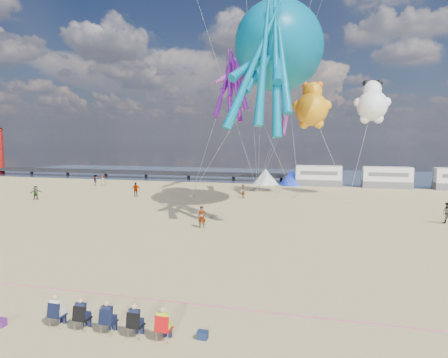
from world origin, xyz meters
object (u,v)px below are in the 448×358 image
Objects in this scene: beachgoer_4 at (36,193)px; beachgoer_5 at (243,191)px; motorhome_1 at (387,177)px; sandbag_c at (349,199)px; beachgoer_0 at (103,180)px; sandbag_a at (191,196)px; beachgoer_1 at (447,213)px; kite_panda at (372,106)px; tent_white at (266,177)px; cooler_purple at (0,322)px; standing_person at (202,217)px; sandbag_e at (257,190)px; sandbag_d at (299,193)px; spectator_row at (109,316)px; beachgoer_3 at (136,190)px; kite_teddy_orange at (312,109)px; windsock_mid at (287,69)px; cooler_navy at (202,335)px; windsock_left at (230,75)px; kite_octopus_purple at (242,73)px; windsock_right at (285,124)px; tent_blue at (292,177)px; motorhome_0 at (319,176)px; kite_octopus_teal at (279,47)px; sandbag_b at (294,197)px; beachgoer_2 at (96,180)px.

beachgoer_5 is (23.07, 7.40, -0.01)m from beachgoer_4.
sandbag_c is at bearing -113.95° from motorhome_1.
beachgoer_0 reaches higher than sandbag_a.
beachgoer_1 is (1.48, -24.45, -0.58)m from motorhome_1.
beachgoer_4 is at bearing -151.88° from motorhome_1.
kite_panda is (-3.49, -11.43, 9.36)m from motorhome_1.
cooler_purple is (-2.86, -48.79, -1.04)m from tent_white.
standing_person is 3.52× the size of sandbag_e.
sandbag_d is (5.73, -9.79, -1.09)m from tent_white.
beachgoer_3 is at bearing 115.33° from spectator_row.
kite_teddy_orange is 6.07m from windsock_mid.
cooler_navy is 37.65m from kite_teddy_orange.
spectator_row is 39.80m from windsock_left.
kite_octopus_purple reaches higher than windsock_right.
sandbag_a is at bearing -39.59° from beachgoer_4.
kite_teddy_orange reaches higher than sandbag_e.
standing_person is at bearing 107.71° from cooler_navy.
spectator_row is at bearing -173.90° from beachgoer_5.
kite_panda is (10.01, -11.43, 9.66)m from tent_blue.
windsock_left reaches higher than beachgoer_5.
windsock_mid reaches higher than windsock_right.
kite_panda is at bearing 76.01° from cooler_navy.
motorhome_0 is 0.45× the size of kite_octopus_teal.
windsock_right is (-0.33, 1.72, -5.98)m from windsock_mid.
cooler_navy is at bearing -100.99° from sandbag_c.
spectator_row is at bearing -96.32° from sandbag_d.
kite_panda reaches higher than sandbag_b.
windsock_left is at bearing -178.77° from kite_teddy_orange.
tent_white is at bearing -117.79° from beachgoer_2.
tent_blue is at bearing 0.00° from tent_white.
motorhome_0 is 4.30× the size of beachgoer_0.
beachgoer_2 is (-23.89, 22.56, -0.06)m from standing_person.
sandbag_a is (-6.39, 15.73, -0.77)m from standing_person.
beachgoer_2 is 0.17× the size of kite_octopus_purple.
beachgoer_1 is 19.78m from sandbag_d.
motorhome_0 is 0.99× the size of kite_teddy_orange.
sandbag_b is 7.39m from sandbag_e.
beachgoer_5 is at bearing -120.22° from motorhome_0.
windsock_mid is at bearing 3.43° from beachgoer_0.
cooler_purple is at bearing -107.79° from windsock_mid.
sandbag_a is at bearing 109.87° from cooler_navy.
sandbag_b is 1.00× the size of sandbag_c.
cooler_purple reaches higher than cooler_navy.
cooler_purple is (-10.86, -48.79, -1.34)m from motorhome_0.
beachgoer_4 is (-31.53, -21.92, -0.68)m from motorhome_0.
tent_blue is 0.62× the size of windsock_mid.
motorhome_1 is 13.20× the size of sandbag_c.
beachgoer_3 is (-14.84, 31.35, 0.23)m from spectator_row.
beachgoer_4 is 0.25× the size of windsock_mid.
kite_octopus_teal reaches higher than tent_white.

